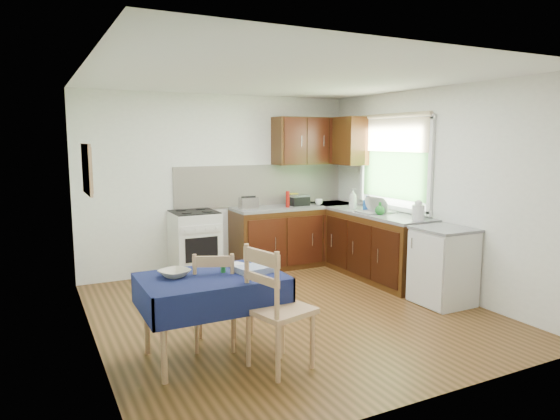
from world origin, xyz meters
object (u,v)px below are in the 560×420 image
sandwich_press (298,200)px  dish_rack (376,211)px  chair_far (215,297)px  kettle (418,211)px  toaster (249,203)px  chair_near (275,304)px  dining_table (212,287)px

sandwich_press → dish_rack: (0.57, -1.12, -0.05)m
sandwich_press → chair_far: bearing=-139.2°
chair_far → kettle: bearing=-146.4°
toaster → sandwich_press: bearing=-8.0°
chair_near → chair_far: bearing=10.4°
dining_table → chair_far: size_ratio=1.33×
chair_near → sandwich_press: sandwich_press is taller
chair_far → toaster: size_ratio=3.61×
dining_table → sandwich_press: sandwich_press is taller
chair_far → dining_table: bearing=85.4°
dining_table → dish_rack: 3.13m
dish_rack → chair_far: bearing=-153.1°
chair_far → sandwich_press: bearing=-108.6°
kettle → chair_near: bearing=-156.1°
kettle → dining_table: bearing=-167.6°
chair_near → toaster: bearing=-33.7°
dining_table → kettle: size_ratio=4.80×
dining_table → toaster: bearing=43.6°
toaster → dish_rack: bearing=-50.2°
chair_far → toaster: 2.64m
dish_rack → sandwich_press: bearing=119.8°
chair_far → toaster: bearing=-96.1°
dining_table → dish_rack: dish_rack is taller
chair_near → toaster: toaster is taller
dining_table → sandwich_press: bearing=31.7°
toaster → kettle: size_ratio=1.00×
dining_table → chair_far: 0.23m
chair_far → chair_near: bearing=138.7°
toaster → dish_rack: dish_rack is taller
dining_table → toaster: toaster is taller
dining_table → kettle: bearing=-4.0°
dining_table → chair_near: size_ratio=1.15×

